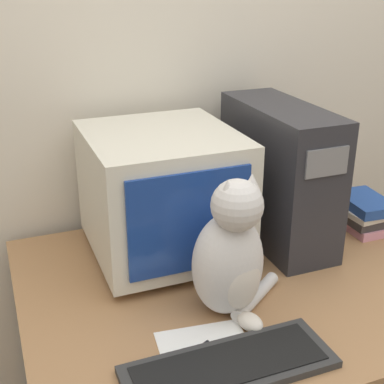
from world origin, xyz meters
name	(u,v)px	position (x,y,z in m)	size (l,w,h in m)	color
wall_back	(188,64)	(0.00, 1.00, 1.25)	(7.00, 0.05, 2.50)	beige
desk	(250,376)	(0.00, 0.47, 0.37)	(1.30, 0.94, 0.74)	#9E7047
crt_monitor	(162,193)	(-0.20, 0.69, 0.94)	(0.42, 0.46, 0.38)	beige
computer_tower	(278,174)	(0.17, 0.66, 0.96)	(0.18, 0.48, 0.43)	#28282D
keyboard	(229,366)	(-0.24, 0.14, 0.75)	(0.47, 0.17, 0.02)	#2D2D2D
cat	(231,256)	(-0.14, 0.34, 0.90)	(0.29, 0.23, 0.37)	silver
book_stack	(364,213)	(0.47, 0.61, 0.79)	(0.16, 0.20, 0.11)	pink
pen	(187,357)	(-0.31, 0.21, 0.74)	(0.14, 0.07, 0.01)	black
paper_sheet	(213,367)	(-0.27, 0.16, 0.74)	(0.24, 0.32, 0.00)	white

